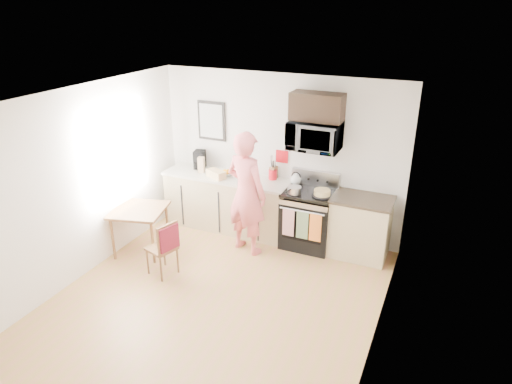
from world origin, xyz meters
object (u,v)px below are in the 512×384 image
at_px(dining_table, 139,214).
at_px(chair, 166,243).
at_px(person, 246,193).
at_px(microwave, 315,136).
at_px(range, 308,220).
at_px(cake, 322,193).

xyz_separation_m(dining_table, chair, (0.78, -0.44, -0.09)).
xyz_separation_m(person, dining_table, (-1.47, -0.69, -0.32)).
bearing_deg(microwave, chair, -130.60).
xyz_separation_m(range, dining_table, (-2.28, -1.21, 0.19)).
xyz_separation_m(microwave, cake, (0.22, -0.21, -0.79)).
bearing_deg(chair, microwave, 65.96).
bearing_deg(cake, person, -158.01).
xyz_separation_m(range, chair, (-1.50, -1.65, 0.10)).
distance_m(person, chair, 1.38).
height_order(dining_table, chair, chair).
distance_m(person, cake, 1.12).
distance_m(microwave, person, 1.31).
height_order(microwave, person, microwave).
height_order(range, person, person).
bearing_deg(chair, person, 75.07).
bearing_deg(cake, chair, -138.19).
bearing_deg(cake, range, 154.24).
relative_size(chair, cake, 2.83).
relative_size(range, microwave, 1.53).
xyz_separation_m(range, microwave, (-0.00, 0.10, 1.32)).
height_order(microwave, dining_table, microwave).
height_order(chair, cake, cake).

